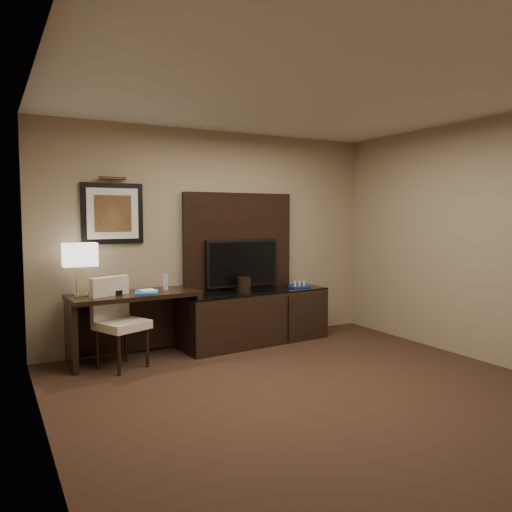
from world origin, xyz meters
TOP-DOWN VIEW (x-y plane):
  - floor at (0.00, 0.00)m, footprint 4.50×5.00m
  - ceiling at (0.00, 0.00)m, footprint 4.50×5.00m
  - wall_back at (0.00, 2.50)m, footprint 4.50×0.01m
  - wall_left at (-2.25, 0.00)m, footprint 0.01×5.00m
  - wall_right at (2.25, 0.00)m, footprint 0.01×5.00m
  - desk at (-1.16, 2.15)m, footprint 1.46×0.70m
  - credenza at (0.40, 2.15)m, footprint 1.99×0.69m
  - tv_wall_panel at (0.30, 2.44)m, footprint 1.50×0.12m
  - tv at (0.30, 2.34)m, footprint 1.00×0.08m
  - artwork at (-1.30, 2.48)m, footprint 0.70×0.04m
  - picture_light at (-1.30, 2.44)m, footprint 0.04×0.04m
  - desk_chair at (-1.35, 1.90)m, footprint 0.63×0.67m
  - table_lamp at (-1.71, 2.25)m, footprint 0.40×0.30m
  - desk_phone at (-1.39, 2.16)m, footprint 0.22×0.21m
  - blue_folder at (-1.04, 2.07)m, footprint 0.34×0.39m
  - book at (-1.08, 2.16)m, footprint 0.17×0.03m
  - water_bottle at (-0.77, 2.21)m, footprint 0.08×0.08m
  - ice_bucket at (0.22, 2.12)m, footprint 0.18×0.18m
  - minibar_tray at (1.07, 2.16)m, footprint 0.27×0.17m

SIDE VIEW (x-z plane):
  - floor at x=0.00m, z-range -0.01..0.00m
  - credenza at x=0.40m, z-range 0.00..0.67m
  - desk at x=-1.16m, z-range 0.00..0.76m
  - desk_chair at x=-1.35m, z-range 0.00..0.96m
  - minibar_tray at x=1.07m, z-range 0.67..0.77m
  - ice_bucket at x=0.22m, z-range 0.67..0.86m
  - blue_folder at x=-1.04m, z-range 0.76..0.78m
  - desk_phone at x=-1.39m, z-range 0.76..0.86m
  - water_bottle at x=-0.77m, z-range 0.76..0.94m
  - book at x=-1.08m, z-range 0.76..0.99m
  - tv at x=0.30m, z-range 0.72..1.32m
  - table_lamp at x=-1.71m, z-range 0.76..1.33m
  - tv_wall_panel at x=0.30m, z-range 0.62..1.92m
  - wall_back at x=0.00m, z-range 0.00..2.70m
  - wall_left at x=-2.25m, z-range 0.00..2.70m
  - wall_right at x=2.25m, z-range 0.00..2.70m
  - artwork at x=-1.30m, z-range 1.30..2.00m
  - picture_light at x=-1.30m, z-range 1.90..2.20m
  - ceiling at x=0.00m, z-range 2.70..2.71m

